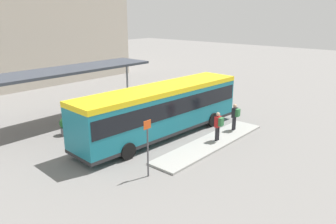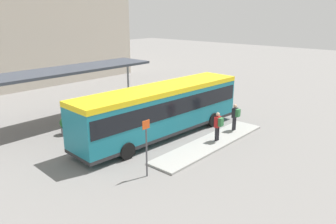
{
  "view_description": "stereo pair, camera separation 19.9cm",
  "coord_description": "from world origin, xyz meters",
  "views": [
    {
      "loc": [
        -14.36,
        -13.14,
        7.48
      ],
      "look_at": [
        0.6,
        0.0,
        1.43
      ],
      "focal_mm": 35.0,
      "sensor_mm": 36.0,
      "label": 1
    },
    {
      "loc": [
        -14.23,
        -13.29,
        7.48
      ],
      "look_at": [
        0.6,
        0.0,
        1.43
      ],
      "focal_mm": 35.0,
      "sensor_mm": 36.0,
      "label": 2
    }
  ],
  "objects": [
    {
      "name": "curb_island",
      "position": [
        0.94,
        -3.12,
        0.06
      ],
      "size": [
        9.11,
        1.8,
        0.12
      ],
      "color": "#9E9E99",
      "rests_on": "ground_plane"
    },
    {
      "name": "bicycle_yellow",
      "position": [
        9.11,
        6.41,
        0.37
      ],
      "size": [
        0.48,
        1.69,
        0.73
      ],
      "rotation": [
        0.0,
        0.0,
        -1.54
      ],
      "color": "black",
      "rests_on": "ground_plane"
    },
    {
      "name": "bicycle_orange",
      "position": [
        9.1,
        5.74,
        0.36
      ],
      "size": [
        0.48,
        1.67,
        0.72
      ],
      "rotation": [
        0.0,
        0.0,
        1.65
      ],
      "color": "black",
      "rests_on": "ground_plane"
    },
    {
      "name": "bicycle_white",
      "position": [
        9.56,
        5.07,
        0.35
      ],
      "size": [
        0.48,
        1.61,
        0.7
      ],
      "rotation": [
        0.0,
        0.0,
        -1.71
      ],
      "color": "black",
      "rests_on": "ground_plane"
    },
    {
      "name": "platform_sign",
      "position": [
        -4.42,
        -3.15,
        1.56
      ],
      "size": [
        0.44,
        0.08,
        2.8
      ],
      "color": "#4C4C51",
      "rests_on": "ground_plane"
    },
    {
      "name": "station_shelter",
      "position": [
        -2.04,
        6.95,
        3.63
      ],
      "size": [
        12.83,
        3.15,
        3.77
      ],
      "color": "#383D47",
      "rests_on": "ground_plane"
    },
    {
      "name": "potted_planter_near_shelter",
      "position": [
        -3.91,
        4.73,
        0.6
      ],
      "size": [
        0.73,
        0.73,
        1.14
      ],
      "color": "slate",
      "rests_on": "ground_plane"
    },
    {
      "name": "city_bus",
      "position": [
        0.01,
        -0.0,
        1.86
      ],
      "size": [
        12.15,
        3.12,
        3.18
      ],
      "rotation": [
        0.0,
        0.0,
        -0.05
      ],
      "color": "#197284",
      "rests_on": "ground_plane"
    },
    {
      "name": "potted_planter_far_side",
      "position": [
        -2.37,
        4.51,
        0.67
      ],
      "size": [
        0.99,
        0.99,
        1.32
      ],
      "color": "slate",
      "rests_on": "ground_plane"
    },
    {
      "name": "ground_plane",
      "position": [
        0.0,
        0.0,
        0.0
      ],
      "size": [
        120.0,
        120.0,
        0.0
      ],
      "primitive_type": "plane",
      "color": "slate"
    },
    {
      "name": "station_building",
      "position": [
        2.39,
        25.75,
        8.6
      ],
      "size": [
        23.26,
        14.45,
        17.2
      ],
      "color": "#B2A899",
      "rests_on": "ground_plane"
    },
    {
      "name": "pedestrian_waiting",
      "position": [
        1.38,
        -3.29,
        1.13
      ],
      "size": [
        0.44,
        0.46,
        1.76
      ],
      "rotation": [
        0.0,
        0.0,
        1.61
      ],
      "color": "#232328",
      "rests_on": "curb_island"
    },
    {
      "name": "pedestrian_companion",
      "position": [
        3.67,
        -3.09,
        1.13
      ],
      "size": [
        0.44,
        0.46,
        1.75
      ],
      "rotation": [
        0.0,
        0.0,
        1.63
      ],
      "color": "#232328",
      "rests_on": "curb_island"
    }
  ]
}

